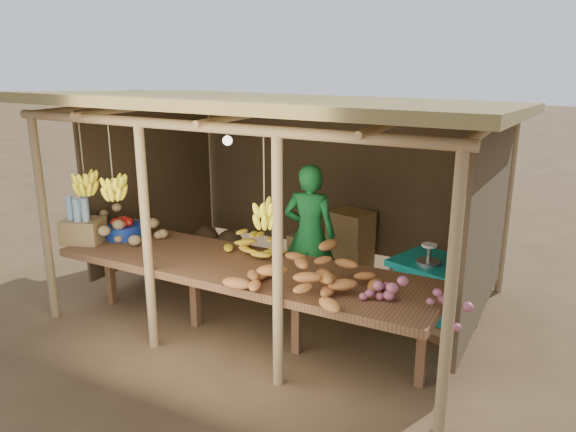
% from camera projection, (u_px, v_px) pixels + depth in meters
% --- Properties ---
extents(ground, '(60.00, 60.00, 0.00)m').
position_uv_depth(ground, '(288.00, 303.00, 6.50)').
color(ground, brown).
rests_on(ground, ground).
extents(stall_structure, '(4.70, 3.50, 2.43)m').
position_uv_depth(stall_structure, '(280.00, 139.00, 5.96)').
color(stall_structure, '#9A794F').
rests_on(stall_structure, ground).
extents(counter, '(3.90, 1.05, 0.80)m').
position_uv_depth(counter, '(243.00, 270.00, 5.49)').
color(counter, brown).
rests_on(counter, ground).
extents(potato_heap, '(1.28, 1.05, 0.37)m').
position_uv_depth(potato_heap, '(114.00, 220.00, 6.29)').
color(potato_heap, '#9D8051').
rests_on(potato_heap, counter).
extents(sweet_potato_heap, '(1.22, 0.83, 0.36)m').
position_uv_depth(sweet_potato_heap, '(308.00, 270.00, 4.84)').
color(sweet_potato_heap, '#A5602A').
rests_on(sweet_potato_heap, counter).
extents(onion_heap, '(1.00, 0.82, 0.36)m').
position_uv_depth(onion_heap, '(413.00, 292.00, 4.40)').
color(onion_heap, '#A85166').
rests_on(onion_heap, counter).
extents(banana_pile, '(0.60, 0.42, 0.35)m').
position_uv_depth(banana_pile, '(251.00, 238.00, 5.72)').
color(banana_pile, yellow).
rests_on(banana_pile, counter).
extents(tomato_basin, '(0.42, 0.42, 0.22)m').
position_uv_depth(tomato_basin, '(124.00, 229.00, 6.27)').
color(tomato_basin, navy).
rests_on(tomato_basin, counter).
extents(bottle_box, '(0.49, 0.44, 0.51)m').
position_uv_depth(bottle_box, '(83.00, 225.00, 6.08)').
color(bottle_box, olive).
rests_on(bottle_box, counter).
extents(vendor, '(0.67, 0.52, 1.63)m').
position_uv_depth(vendor, '(310.00, 235.00, 6.33)').
color(vendor, '#1A7831').
rests_on(vendor, ground).
extents(tarp_crate, '(0.97, 0.90, 0.95)m').
position_uv_depth(tarp_crate, '(434.00, 292.00, 5.84)').
color(tarp_crate, brown).
rests_on(tarp_crate, ground).
extents(carton_stack, '(1.16, 0.52, 0.82)m').
position_uv_depth(carton_stack, '(337.00, 245.00, 7.38)').
color(carton_stack, olive).
rests_on(carton_stack, ground).
extents(burlap_sacks, '(0.83, 0.44, 0.59)m').
position_uv_depth(burlap_sacks, '(218.00, 245.00, 7.69)').
color(burlap_sacks, '#4B3822').
rests_on(burlap_sacks, ground).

